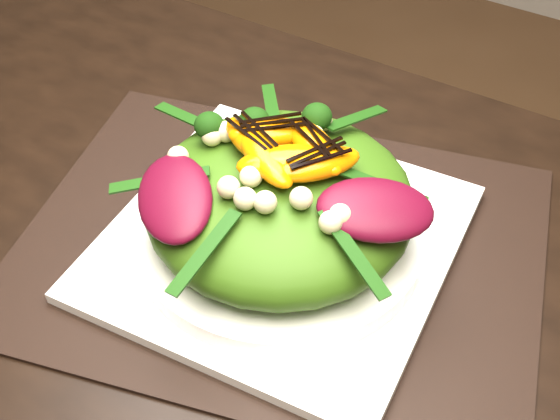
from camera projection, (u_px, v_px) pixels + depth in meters
The scene contains 9 objects.
placemat at pixel (280, 247), 0.65m from camera, with size 0.44×0.34×0.00m, color black.
plate_base at pixel (280, 242), 0.64m from camera, with size 0.28×0.28×0.01m, color white.
salad_bowl at pixel (280, 230), 0.63m from camera, with size 0.25×0.25×0.02m, color white.
lettuce_mound at pixel (280, 201), 0.61m from camera, with size 0.22×0.22×0.08m, color #395E11.
radicchio_leaf at pixel (376, 209), 0.55m from camera, with size 0.09×0.06×0.02m, color #460717.
orange_segment at pixel (278, 142), 0.59m from camera, with size 0.07×0.03×0.02m, color #D36403.
broccoli_floret at pixel (242, 117), 0.61m from camera, with size 0.04×0.04×0.04m, color black.
macadamia_nut at pixel (307, 213), 0.54m from camera, with size 0.02×0.02×0.02m, color beige.
balsamic_drizzle at pixel (278, 132), 0.58m from camera, with size 0.05×0.00×0.00m, color black.
Camera 1 is at (0.52, -0.23, 1.23)m, focal length 48.00 mm.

